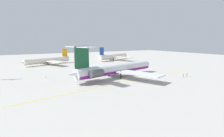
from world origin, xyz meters
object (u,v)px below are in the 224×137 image
Objects in this scene: airliner_far_left at (46,60)px; safety_cone_wingtip at (46,77)px; ground_crew_near_nose at (117,65)px; ground_crew_portside at (183,75)px; airliner_mid_left at (114,56)px; ground_crew_near_tail at (187,74)px; safety_cone_nose at (191,76)px; main_jetliner at (115,69)px.

safety_cone_wingtip is (-8.73, -42.58, -2.58)m from airliner_far_left.
ground_crew_portside is (5.77, -42.30, -0.04)m from ground_crew_near_nose.
airliner_far_left reaches higher than ground_crew_near_nose.
airliner_mid_left is 19.71× the size of ground_crew_near_nose.
ground_crew_near_tail is (-9.13, -74.10, -1.93)m from airliner_mid_left.
airliner_far_left reaches higher than ground_crew_near_tail.
ground_crew_near_tail reaches higher than safety_cone_nose.
ground_crew_near_tail is 3.23× the size of safety_cone_nose.
airliner_far_left is at bearing 78.41° from safety_cone_wingtip.
safety_cone_wingtip is at bearing 59.38° from airliner_far_left.
airliner_far_left is 83.37m from ground_crew_near_tail.
ground_crew_portside is at bearing 99.79° from airliner_far_left.
airliner_mid_left is 20.41× the size of ground_crew_portside.
ground_crew_portside reaches higher than safety_cone_nose.
ground_crew_portside is (-12.30, -74.74, -2.01)m from airliner_mid_left.
main_jetliner reaches higher than ground_crew_near_tail.
ground_crew_portside is at bearing -121.08° from airliner_mid_left.
ground_crew_near_nose is 0.96× the size of ground_crew_near_tail.
airliner_far_left is 52.05m from airliner_mid_left.
airliner_far_left reaches higher than ground_crew_portside.
ground_crew_near_nose is at bearing -3.73° from ground_crew_near_tail.
airliner_mid_left is (51.99, 2.62, 0.19)m from airliner_far_left.
airliner_far_left reaches higher than safety_cone_nose.
airliner_mid_left reaches higher than safety_cone_wingtip.
airliner_mid_left is (36.02, 59.50, -0.60)m from main_jetliner.
ground_crew_near_nose is (33.92, -29.83, -1.78)m from airliner_far_left.
airliner_far_left is 57.85× the size of safety_cone_wingtip.
ground_crew_portside is at bearing -139.29° from ground_crew_near_nose.
main_jetliner is at bearing -142.93° from airliner_mid_left.
safety_cone_nose is (28.23, -15.61, -3.37)m from main_jetliner.
ground_crew_near_tail is at bearing -41.91° from main_jetliner.
ground_crew_portside is at bearing 175.25° from safety_cone_nose.
ground_crew_near_nose is 3.10× the size of safety_cone_nose.
ground_crew_near_nose is 3.10× the size of safety_cone_wingtip.
main_jetliner is 27.56× the size of ground_crew_portside.
airliner_mid_left is 61.19× the size of safety_cone_nose.
airliner_mid_left is at bearing 36.66° from safety_cone_wingtip.
ground_crew_near_nose is 42.69m from ground_crew_portside.
ground_crew_portside is (39.69, -72.13, -1.82)m from airliner_far_left.
main_jetliner is 32.58m from ground_crew_near_nose.
airliner_mid_left is at bearing 163.85° from airliner_far_left.
ground_crew_near_tail is at bearing 142.85° from safety_cone_nose.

